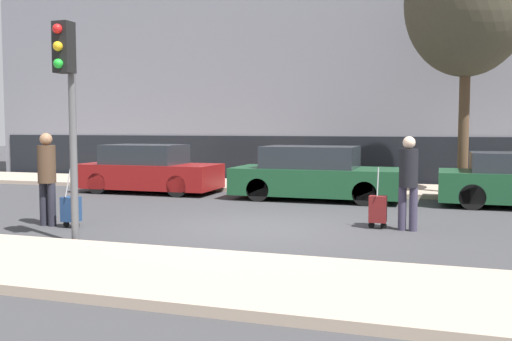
# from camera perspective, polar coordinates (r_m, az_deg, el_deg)

# --- Properties ---
(ground_plane) EXTENTS (80.00, 80.00, 0.00)m
(ground_plane) POSITION_cam_1_polar(r_m,az_deg,el_deg) (10.81, 0.18, -5.79)
(ground_plane) COLOR #38383A
(sidewalk_near) EXTENTS (28.00, 2.50, 0.12)m
(sidewalk_near) POSITION_cam_1_polar(r_m,az_deg,el_deg) (7.39, -8.89, -10.11)
(sidewalk_near) COLOR tan
(sidewalk_near) RESTS_ON ground_plane
(sidewalk_far) EXTENTS (28.00, 3.00, 0.12)m
(sidewalk_far) POSITION_cam_1_polar(r_m,az_deg,el_deg) (17.53, 7.20, -1.74)
(sidewalk_far) COLOR tan
(sidewalk_far) RESTS_ON ground_plane
(parked_car_0) EXTENTS (4.04, 1.71, 1.40)m
(parked_car_0) POSITION_cam_1_polar(r_m,az_deg,el_deg) (16.91, -10.71, 0.03)
(parked_car_0) COLOR maroon
(parked_car_0) RESTS_ON ground_plane
(parked_car_1) EXTENTS (4.37, 1.86, 1.41)m
(parked_car_1) POSITION_cam_1_polar(r_m,az_deg,el_deg) (15.08, 5.94, -0.42)
(parked_car_1) COLOR #194728
(parked_car_1) RESTS_ON ground_plane
(pedestrian_left) EXTENTS (0.35, 0.34, 1.79)m
(pedestrian_left) POSITION_cam_1_polar(r_m,az_deg,el_deg) (11.66, -20.18, -0.23)
(pedestrian_left) COLOR #23232D
(pedestrian_left) RESTS_ON ground_plane
(trolley_left) EXTENTS (0.34, 0.29, 1.13)m
(trolley_left) POSITION_cam_1_polar(r_m,az_deg,el_deg) (11.37, -18.02, -3.71)
(trolley_left) COLOR navy
(trolley_left) RESTS_ON ground_plane
(pedestrian_right) EXTENTS (0.35, 0.34, 1.74)m
(pedestrian_right) POSITION_cam_1_polar(r_m,az_deg,el_deg) (10.79, 14.99, -0.65)
(pedestrian_right) COLOR #383347
(pedestrian_right) RESTS_ON ground_plane
(trolley_right) EXTENTS (0.34, 0.29, 1.16)m
(trolley_right) POSITION_cam_1_polar(r_m,az_deg,el_deg) (10.96, 12.08, -3.81)
(trolley_right) COLOR maroon
(trolley_right) RESTS_ON ground_plane
(traffic_light) EXTENTS (0.28, 0.47, 3.55)m
(traffic_light) POSITION_cam_1_polar(r_m,az_deg,el_deg) (9.64, -18.33, 7.94)
(traffic_light) COLOR #515154
(traffic_light) RESTS_ON ground_plane
(bare_tree_near_crossing) EXTENTS (3.27, 3.27, 7.13)m
(bare_tree_near_crossing) POSITION_cam_1_polar(r_m,az_deg,el_deg) (16.73, 20.35, 15.54)
(bare_tree_near_crossing) COLOR #4C3826
(bare_tree_near_crossing) RESTS_ON sidewalk_far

